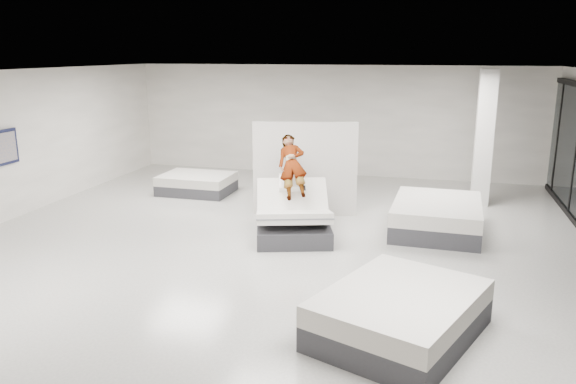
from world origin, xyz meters
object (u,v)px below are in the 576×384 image
object	(u,v)px
hero_bed	(293,219)
column	(484,138)
flat_bed_left_far	(197,184)
person	(292,176)
divider_panel	(305,169)
flat_bed_right_near	(400,314)
flat_bed_right_far	(437,216)
wall_poster	(1,148)
remote	(304,188)

from	to	relation	value
hero_bed	column	size ratio (longest dim) A/B	0.69
flat_bed_left_far	person	bearing A→B (deg)	-37.96
divider_panel	flat_bed_right_near	world-z (taller)	divider_panel
flat_bed_left_far	column	distance (m)	7.17
hero_bed	column	xyz separation A→B (m)	(3.74, 3.44, 1.24)
divider_panel	flat_bed_left_far	distance (m)	3.48
flat_bed_right_near	flat_bed_left_far	xyz separation A→B (m)	(-5.59, 6.36, -0.06)
hero_bed	divider_panel	bearing A→B (deg)	94.22
flat_bed_right_far	wall_poster	xyz separation A→B (m)	(-8.95, -1.61, 1.29)
divider_panel	flat_bed_left_far	bearing A→B (deg)	146.98
remote	column	world-z (taller)	column
person	remote	distance (m)	0.44
person	remote	world-z (taller)	person
flat_bed_right_near	flat_bed_left_far	world-z (taller)	flat_bed_right_near
hero_bed	flat_bed_right_near	xyz separation A→B (m)	(2.32, -3.58, -0.05)
person	flat_bed_left_far	distance (m)	4.13
hero_bed	flat_bed_right_near	size ratio (longest dim) A/B	0.82
flat_bed_right_far	flat_bed_left_far	bearing A→B (deg)	163.99
hero_bed	divider_panel	distance (m)	1.69
person	flat_bed_right_far	bearing A→B (deg)	-2.42
divider_panel	flat_bed_right_far	xyz separation A→B (m)	(2.87, -0.49, -0.73)
person	flat_bed_right_far	size ratio (longest dim) A/B	0.65
flat_bed_right_near	remote	bearing A→B (deg)	120.13
divider_panel	column	bearing A→B (deg)	14.77
remote	column	xyz separation A→B (m)	(3.52, 3.41, 0.61)
remote	flat_bed_right_near	size ratio (longest dim) A/B	0.05
hero_bed	flat_bed_right_far	bearing A→B (deg)	20.88
person	flat_bed_right_near	distance (m)	4.65
flat_bed_left_far	flat_bed_right_far	bearing A→B (deg)	-16.01
hero_bed	person	xyz separation A→B (m)	(-0.09, 0.30, 0.79)
wall_poster	divider_panel	bearing A→B (deg)	19.03
column	divider_panel	bearing A→B (deg)	-153.72
flat_bed_right_far	hero_bed	bearing A→B (deg)	-159.12
divider_panel	flat_bed_left_far	size ratio (longest dim) A/B	1.28
remote	divider_panel	size ratio (longest dim) A/B	0.06
column	flat_bed_right_near	bearing A→B (deg)	-101.45
remote	flat_bed_right_near	world-z (taller)	remote
divider_panel	wall_poster	world-z (taller)	divider_panel
hero_bed	remote	size ratio (longest dim) A/B	15.78
hero_bed	wall_poster	xyz separation A→B (m)	(-6.19, -0.56, 1.24)
flat_bed_right_far	remote	bearing A→B (deg)	-158.13
remote	flat_bed_right_far	bearing A→B (deg)	4.74
divider_panel	column	size ratio (longest dim) A/B	0.72
person	remote	bearing A→B (deg)	-57.85
person	flat_bed_left_far	xyz separation A→B (m)	(-3.17, 2.48, -0.90)
flat_bed_right_near	column	size ratio (longest dim) A/B	0.84
remote	wall_poster	world-z (taller)	wall_poster
hero_bed	flat_bed_right_far	size ratio (longest dim) A/B	0.94
column	hero_bed	bearing A→B (deg)	-137.41
person	wall_poster	xyz separation A→B (m)	(-6.10, -0.86, 0.45)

